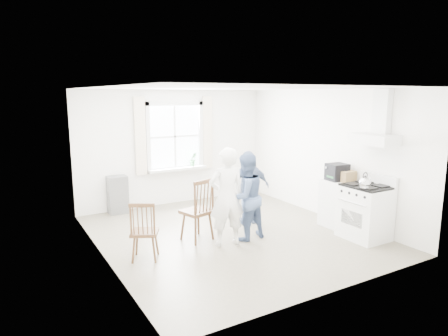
% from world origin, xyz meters
% --- Properties ---
extents(room_shell, '(4.62, 5.12, 2.64)m').
position_xyz_m(room_shell, '(0.00, 0.00, 1.30)').
color(room_shell, '#79705D').
rests_on(room_shell, ground).
extents(window_assembly, '(1.88, 0.24, 1.70)m').
position_xyz_m(window_assembly, '(0.00, 2.45, 1.46)').
color(window_assembly, white).
rests_on(window_assembly, room_shell).
extents(range_hood, '(0.45, 0.76, 0.94)m').
position_xyz_m(range_hood, '(2.07, -1.35, 1.90)').
color(range_hood, silver).
rests_on(range_hood, room_shell).
extents(shelf_unit, '(0.40, 0.30, 0.80)m').
position_xyz_m(shelf_unit, '(-1.40, 2.33, 0.40)').
color(shelf_unit, slate).
rests_on(shelf_unit, ground).
extents(gas_stove, '(0.68, 0.76, 1.12)m').
position_xyz_m(gas_stove, '(1.91, -1.35, 0.48)').
color(gas_stove, white).
rests_on(gas_stove, ground).
extents(kettle, '(0.20, 0.20, 0.28)m').
position_xyz_m(kettle, '(1.69, -1.48, 1.04)').
color(kettle, silver).
rests_on(kettle, gas_stove).
extents(low_cabinet, '(0.50, 0.55, 0.90)m').
position_xyz_m(low_cabinet, '(1.98, -0.65, 0.45)').
color(low_cabinet, silver).
rests_on(low_cabinet, ground).
extents(stereo_stack, '(0.39, 0.36, 0.32)m').
position_xyz_m(stereo_stack, '(1.95, -0.62, 1.06)').
color(stereo_stack, black).
rests_on(stereo_stack, low_cabinet).
extents(cardboard_box, '(0.31, 0.23, 0.20)m').
position_xyz_m(cardboard_box, '(2.04, -0.78, 1.00)').
color(cardboard_box, '#9E7E4C').
rests_on(cardboard_box, low_cabinet).
extents(windsor_chair_a, '(0.57, 0.56, 1.11)m').
position_xyz_m(windsor_chair_a, '(-0.63, -0.05, 0.68)').
color(windsor_chair_a, '#442915').
rests_on(windsor_chair_a, ground).
extents(windsor_chair_b, '(0.53, 0.53, 0.94)m').
position_xyz_m(windsor_chair_b, '(-1.76, -0.37, 0.57)').
color(windsor_chair_b, '#442915').
rests_on(windsor_chair_b, ground).
extents(person_left, '(0.71, 0.71, 1.66)m').
position_xyz_m(person_left, '(-0.33, -0.40, 0.83)').
color(person_left, white).
rests_on(person_left, ground).
extents(person_mid, '(0.82, 0.82, 1.51)m').
position_xyz_m(person_mid, '(0.09, -0.33, 0.76)').
color(person_mid, '#485D86').
rests_on(person_mid, ground).
extents(person_right, '(0.98, 0.98, 1.44)m').
position_xyz_m(person_right, '(0.61, 0.35, 0.72)').
color(person_right, navy).
rests_on(person_right, ground).
extents(potted_plant, '(0.20, 0.20, 0.32)m').
position_xyz_m(potted_plant, '(0.40, 2.36, 1.01)').
color(potted_plant, '#33723D').
rests_on(potted_plant, window_assembly).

